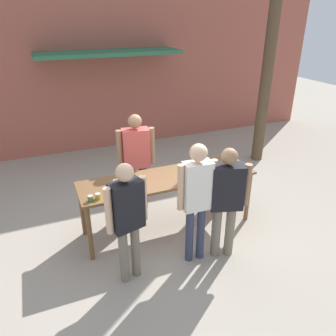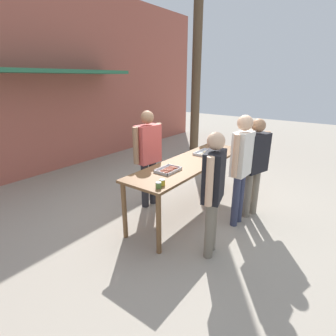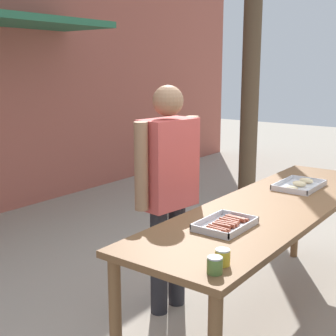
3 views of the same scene
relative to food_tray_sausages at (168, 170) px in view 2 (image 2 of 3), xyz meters
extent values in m
plane|color=#A39989|center=(0.64, -0.02, -0.94)|extent=(24.00, 24.00, 0.00)
cube|color=#A85647|center=(0.64, 3.98, 1.31)|extent=(12.00, 0.12, 4.50)
cube|color=#2D704C|center=(0.64, 3.43, 1.46)|extent=(3.20, 1.00, 0.08)
cube|color=brown|center=(0.64, -0.02, -0.04)|extent=(2.74, 0.76, 0.04)
cylinder|color=brown|center=(-0.67, -0.34, -0.50)|extent=(0.07, 0.07, 0.88)
cylinder|color=brown|center=(1.95, -0.34, -0.50)|extent=(0.07, 0.07, 0.88)
cylinder|color=brown|center=(-0.67, 0.30, -0.50)|extent=(0.07, 0.07, 0.88)
cylinder|color=brown|center=(1.95, 0.30, -0.50)|extent=(0.07, 0.07, 0.88)
cube|color=silver|center=(0.00, 0.00, -0.01)|extent=(0.38, 0.27, 0.01)
cube|color=silver|center=(0.00, -0.13, 0.01)|extent=(0.38, 0.01, 0.03)
cube|color=silver|center=(0.00, 0.13, 0.01)|extent=(0.38, 0.01, 0.03)
cube|color=silver|center=(-0.19, 0.00, 0.01)|extent=(0.01, 0.27, 0.03)
cube|color=silver|center=(0.18, 0.00, 0.01)|extent=(0.01, 0.27, 0.03)
cylinder|color=brown|center=(-0.15, 0.00, 0.01)|extent=(0.03, 0.12, 0.03)
cylinder|color=brown|center=(-0.12, -0.01, 0.01)|extent=(0.03, 0.13, 0.03)
cylinder|color=brown|center=(-0.08, 0.00, 0.00)|extent=(0.04, 0.15, 0.02)
cylinder|color=brown|center=(-0.05, 0.00, 0.01)|extent=(0.04, 0.12, 0.03)
cylinder|color=brown|center=(-0.02, -0.01, 0.01)|extent=(0.04, 0.13, 0.03)
cylinder|color=brown|center=(0.01, 0.00, 0.01)|extent=(0.04, 0.14, 0.03)
cylinder|color=brown|center=(0.05, 0.00, 0.01)|extent=(0.04, 0.14, 0.03)
cylinder|color=brown|center=(0.09, 0.01, 0.01)|extent=(0.03, 0.12, 0.03)
cylinder|color=brown|center=(0.12, 0.00, 0.01)|extent=(0.03, 0.14, 0.03)
cylinder|color=brown|center=(0.15, 0.00, 0.00)|extent=(0.03, 0.15, 0.02)
cube|color=silver|center=(1.19, 0.00, -0.01)|extent=(0.45, 0.30, 0.01)
cube|color=silver|center=(1.19, -0.15, 0.01)|extent=(0.45, 0.01, 0.03)
cube|color=silver|center=(1.19, 0.15, 0.01)|extent=(0.45, 0.01, 0.03)
cube|color=silver|center=(0.97, 0.00, 0.01)|extent=(0.01, 0.30, 0.03)
cube|color=silver|center=(1.41, 0.00, 0.01)|extent=(0.01, 0.30, 0.03)
ellipsoid|color=beige|center=(1.05, 0.01, 0.01)|extent=(0.06, 0.10, 0.03)
ellipsoid|color=beige|center=(1.19, 0.00, 0.02)|extent=(0.06, 0.12, 0.05)
ellipsoid|color=beige|center=(1.33, -0.01, 0.02)|extent=(0.07, 0.12, 0.05)
cylinder|color=#567A38|center=(-0.59, -0.28, 0.02)|extent=(0.08, 0.08, 0.07)
cylinder|color=#B2B2B7|center=(-0.59, -0.28, 0.06)|extent=(0.07, 0.07, 0.01)
cylinder|color=gold|center=(-0.49, -0.27, 0.02)|extent=(0.08, 0.08, 0.07)
cylinder|color=#B2B2B7|center=(-0.49, -0.27, 0.06)|extent=(0.07, 0.07, 0.01)
cylinder|color=#DBC67A|center=(1.87, -0.28, 0.03)|extent=(0.09, 0.09, 0.10)
cylinder|color=#232328|center=(0.26, 0.72, -0.52)|extent=(0.13, 0.13, 0.84)
cylinder|color=#232328|center=(0.46, 0.69, -0.52)|extent=(0.13, 0.13, 0.84)
cube|color=#C64C47|center=(0.36, 0.70, 0.23)|extent=(0.47, 0.30, 0.66)
sphere|color=#936B4C|center=(0.36, 0.70, 0.70)|extent=(0.23, 0.23, 0.23)
cylinder|color=#936B4C|center=(0.09, 0.74, 0.25)|extent=(0.10, 0.10, 0.63)
cylinder|color=#936B4C|center=(0.63, 0.67, 0.25)|extent=(0.10, 0.10, 0.63)
cylinder|color=#756B5B|center=(-0.17, -0.87, -0.54)|extent=(0.12, 0.12, 0.80)
cylinder|color=#756B5B|center=(-0.34, -0.91, -0.54)|extent=(0.12, 0.12, 0.80)
cube|color=black|center=(-0.26, -0.89, 0.18)|extent=(0.44, 0.31, 0.63)
sphere|color=#DBAD89|center=(-0.26, -0.89, 0.62)|extent=(0.22, 0.22, 0.22)
cylinder|color=#DBAD89|center=(-0.02, -0.83, 0.20)|extent=(0.09, 0.09, 0.60)
cylinder|color=#DBAD89|center=(-0.49, -0.95, 0.20)|extent=(0.09, 0.09, 0.60)
cylinder|color=#756B5B|center=(1.20, -0.98, -0.54)|extent=(0.13, 0.13, 0.80)
cylinder|color=#756B5B|center=(1.01, -0.92, -0.54)|extent=(0.13, 0.13, 0.80)
cube|color=black|center=(1.10, -0.95, 0.18)|extent=(0.49, 0.36, 0.63)
sphere|color=#936B4C|center=(1.10, -0.95, 0.62)|extent=(0.22, 0.22, 0.22)
cylinder|color=#936B4C|center=(1.36, -1.03, 0.20)|extent=(0.10, 0.10, 0.60)
cylinder|color=#936B4C|center=(0.84, -0.87, 0.20)|extent=(0.10, 0.10, 0.60)
cylinder|color=#333851|center=(0.78, -0.88, -0.51)|extent=(0.11, 0.11, 0.85)
cylinder|color=#333851|center=(0.61, -0.87, -0.51)|extent=(0.11, 0.11, 0.85)
cube|color=silver|center=(0.69, -0.88, 0.24)|extent=(0.39, 0.22, 0.67)
sphere|color=#DBAD89|center=(0.69, -0.88, 0.71)|extent=(0.23, 0.23, 0.23)
cylinder|color=#DBAD89|center=(0.92, -0.89, 0.26)|extent=(0.08, 0.08, 0.64)
cylinder|color=#DBAD89|center=(0.46, -0.87, 0.26)|extent=(0.08, 0.08, 0.64)
cylinder|color=brown|center=(3.69, 1.74, 2.22)|extent=(0.25, 0.25, 6.31)
camera|label=1|loc=(-1.08, -4.17, 2.28)|focal=35.00mm
camera|label=2|loc=(-3.02, -2.22, 1.33)|focal=28.00mm
camera|label=3|loc=(-2.37, -1.33, 0.94)|focal=50.00mm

